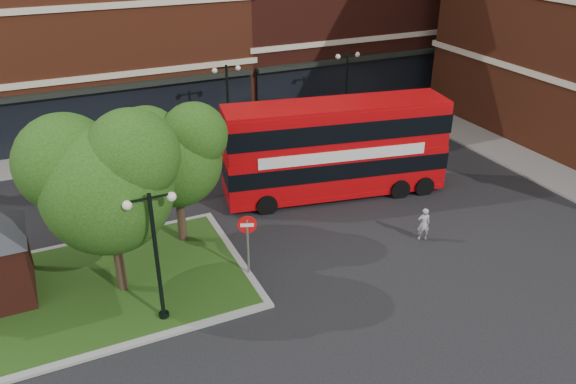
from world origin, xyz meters
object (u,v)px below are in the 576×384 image
woman (424,224)px  car_white (275,119)px  bus (335,143)px  car_silver (198,132)px

woman → car_white: car_white is taller
bus → car_silver: bearing=124.1°
bus → car_white: (0.93, 9.65, -1.98)m
bus → car_white: size_ratio=2.41×
bus → woman: size_ratio=7.38×
woman → car_silver: bearing=-51.7°
car_silver → car_white: car_white is taller
woman → car_silver: size_ratio=0.40×
car_silver → woman: bearing=-166.5°
woman → car_silver: woman is taller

